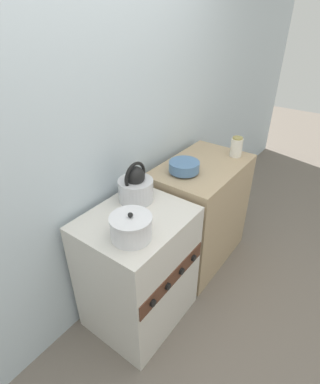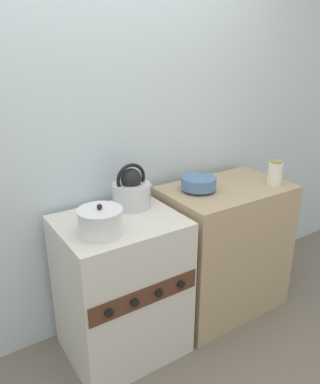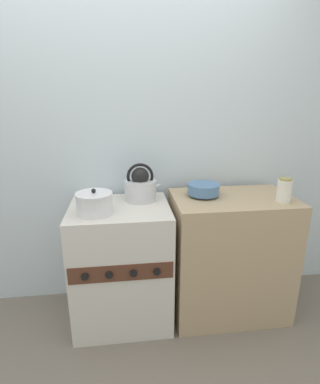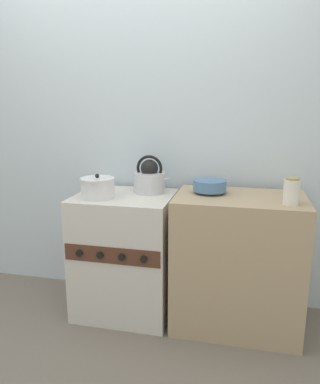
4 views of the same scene
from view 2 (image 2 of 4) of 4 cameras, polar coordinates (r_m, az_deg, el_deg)
name	(u,v)px [view 2 (image 2 of 4)]	position (r m, az deg, el deg)	size (l,w,h in m)	color
ground_plane	(147,375)	(2.36, -1.98, -26.09)	(12.00, 12.00, 0.00)	#70665B
wall_back	(88,137)	(2.22, -10.85, 8.20)	(7.00, 0.06, 2.50)	silver
stove	(122,287)	(2.26, -5.87, -14.17)	(0.66, 0.57, 0.86)	beige
counter	(223,248)	(2.63, 9.59, -8.46)	(0.82, 0.53, 0.90)	tan
kettle	(132,191)	(2.17, -4.32, 0.16)	(0.27, 0.22, 0.26)	silver
cooking_pot	(100,222)	(1.88, -9.07, -4.47)	(0.23, 0.23, 0.16)	silver
enamel_bowl	(199,183)	(2.33, 5.91, 1.35)	(0.22, 0.22, 0.09)	#4C729E
storage_jar	(275,173)	(2.53, 17.12, 2.79)	(0.09, 0.09, 0.16)	silver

